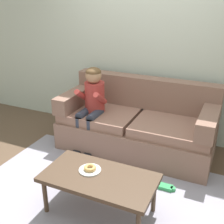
% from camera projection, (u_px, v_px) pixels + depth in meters
% --- Properties ---
extents(ground, '(10.00, 10.00, 0.00)m').
position_uv_depth(ground, '(105.00, 180.00, 3.24)').
color(ground, brown).
extents(wall_back, '(8.00, 0.10, 2.80)m').
position_uv_depth(wall_back, '(149.00, 38.00, 3.87)').
color(wall_back, beige).
rests_on(wall_back, ground).
extents(area_rug, '(2.58, 1.78, 0.01)m').
position_uv_depth(area_rug, '(95.00, 193.00, 3.02)').
color(area_rug, '#9993A3').
rests_on(area_rug, ground).
extents(couch, '(1.99, 0.90, 0.92)m').
position_uv_depth(couch, '(137.00, 125.00, 3.79)').
color(couch, '#846051').
rests_on(couch, ground).
extents(coffee_table, '(1.05, 0.56, 0.41)m').
position_uv_depth(coffee_table, '(99.00, 180.00, 2.63)').
color(coffee_table, '#4C3828').
rests_on(coffee_table, ground).
extents(person_child, '(0.34, 0.58, 1.10)m').
position_uv_depth(person_child, '(92.00, 101.00, 3.71)').
color(person_child, '#AD3833').
rests_on(person_child, ground).
extents(plate, '(0.21, 0.21, 0.01)m').
position_uv_depth(plate, '(90.00, 170.00, 2.69)').
color(plate, white).
rests_on(plate, coffee_table).
extents(donut, '(0.16, 0.16, 0.04)m').
position_uv_depth(donut, '(90.00, 168.00, 2.68)').
color(donut, tan).
rests_on(donut, plate).
extents(toy_controller, '(0.23, 0.09, 0.05)m').
position_uv_depth(toy_controller, '(165.00, 187.00, 3.08)').
color(toy_controller, '#339E56').
rests_on(toy_controller, ground).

